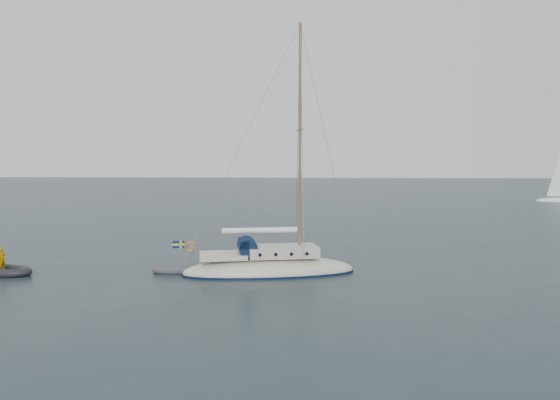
{
  "coord_description": "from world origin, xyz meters",
  "views": [
    {
      "loc": [
        2.54,
        -29.09,
        6.11
      ],
      "look_at": [
        0.66,
        0.0,
        3.92
      ],
      "focal_mm": 35.0,
      "sensor_mm": 36.0,
      "label": 1
    }
  ],
  "objects": [
    {
      "name": "sailboat",
      "position": [
        0.12,
        -0.48,
        1.04
      ],
      "size": [
        9.69,
        2.9,
        13.8
      ],
      "rotation": [
        0.0,
        0.0,
        0.21
      ],
      "color": "beige",
      "rests_on": "ground"
    },
    {
      "name": "ground",
      "position": [
        0.0,
        0.0,
        0.0
      ],
      "size": [
        300.0,
        300.0,
        0.0
      ],
      "primitive_type": "plane",
      "color": "black",
      "rests_on": "ground"
    },
    {
      "name": "dinghy",
      "position": [
        -4.91,
        -0.39,
        0.17
      ],
      "size": [
        2.67,
        1.21,
        0.38
      ],
      "rotation": [
        0.0,
        0.0,
        0.15
      ],
      "color": "#55555A",
      "rests_on": "ground"
    }
  ]
}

